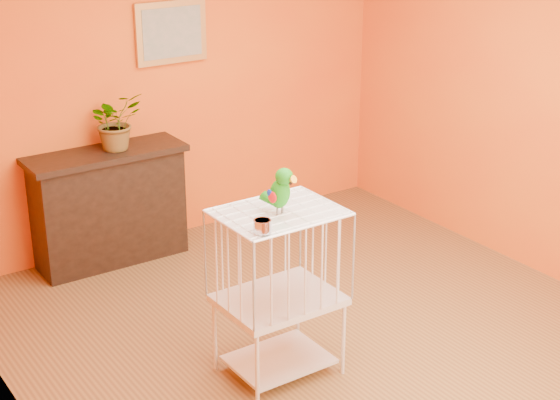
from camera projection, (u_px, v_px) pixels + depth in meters
ground at (334, 342)px, 5.79m from camera, size 4.50×4.50×0.00m
room_shell at (340, 115)px, 5.21m from camera, size 4.50×4.50×4.50m
console_cabinet at (109, 207)px, 6.82m from camera, size 1.25×0.45×0.93m
potted_plant at (116, 128)px, 6.63m from camera, size 0.46×0.50×0.35m
framed_picture at (171, 32)px, 6.86m from camera, size 0.62×0.04×0.50m
birdcage at (279, 291)px, 5.24m from camera, size 0.71×0.55×1.10m
feed_cup at (262, 226)px, 4.75m from camera, size 0.10×0.10×0.07m
parrot at (280, 190)px, 4.97m from camera, size 0.16×0.26×0.29m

